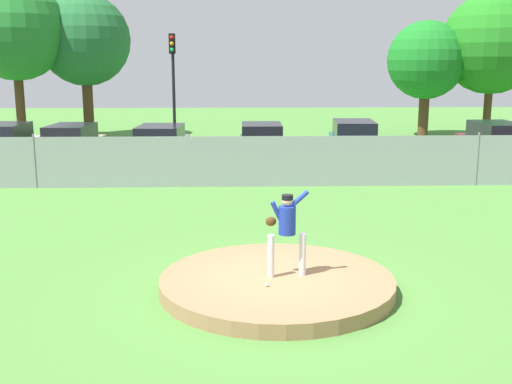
{
  "coord_description": "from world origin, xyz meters",
  "views": [
    {
      "loc": [
        -0.75,
        -11.38,
        4.3
      ],
      "look_at": [
        -0.3,
        3.12,
        1.25
      ],
      "focal_mm": 44.66,
      "sensor_mm": 36.0,
      "label": 1
    }
  ],
  "objects_px": {
    "parked_car_burgundy": "(496,145)",
    "parked_car_champagne": "(71,147)",
    "baseball": "(267,285)",
    "parked_car_slate": "(160,146)",
    "parked_car_white": "(3,146)",
    "parked_car_teal": "(354,144)",
    "traffic_cone_orange": "(97,172)",
    "pitcher_youth": "(287,226)",
    "parked_car_charcoal": "(262,145)",
    "traffic_light_near": "(173,73)"
  },
  "relations": [
    {
      "from": "parked_car_burgundy",
      "to": "parked_car_teal",
      "type": "distance_m",
      "value": 5.8
    },
    {
      "from": "parked_car_white",
      "to": "traffic_cone_orange",
      "type": "bearing_deg",
      "value": -35.12
    },
    {
      "from": "baseball",
      "to": "parked_car_champagne",
      "type": "height_order",
      "value": "parked_car_champagne"
    },
    {
      "from": "parked_car_slate",
      "to": "parked_car_champagne",
      "type": "height_order",
      "value": "parked_car_champagne"
    },
    {
      "from": "parked_car_teal",
      "to": "traffic_cone_orange",
      "type": "relative_size",
      "value": 8.31
    },
    {
      "from": "parked_car_champagne",
      "to": "parked_car_charcoal",
      "type": "bearing_deg",
      "value": 3.53
    },
    {
      "from": "pitcher_youth",
      "to": "traffic_cone_orange",
      "type": "height_order",
      "value": "pitcher_youth"
    },
    {
      "from": "pitcher_youth",
      "to": "parked_car_champagne",
      "type": "bearing_deg",
      "value": 118.08
    },
    {
      "from": "parked_car_charcoal",
      "to": "traffic_light_near",
      "type": "bearing_deg",
      "value": 137.4
    },
    {
      "from": "parked_car_champagne",
      "to": "parked_car_charcoal",
      "type": "xyz_separation_m",
      "value": [
        7.68,
        0.47,
        -0.02
      ]
    },
    {
      "from": "pitcher_youth",
      "to": "traffic_light_near",
      "type": "xyz_separation_m",
      "value": [
        -3.8,
        18.26,
        2.41
      ]
    },
    {
      "from": "pitcher_youth",
      "to": "parked_car_slate",
      "type": "distance_m",
      "value": 15.39
    },
    {
      "from": "pitcher_youth",
      "to": "parked_car_charcoal",
      "type": "bearing_deg",
      "value": 89.54
    },
    {
      "from": "parked_car_teal",
      "to": "baseball",
      "type": "bearing_deg",
      "value": -105.87
    },
    {
      "from": "pitcher_youth",
      "to": "parked_car_white",
      "type": "bearing_deg",
      "value": 125.57
    },
    {
      "from": "parked_car_slate",
      "to": "traffic_light_near",
      "type": "xyz_separation_m",
      "value": [
        0.27,
        3.42,
        2.89
      ]
    },
    {
      "from": "parked_car_champagne",
      "to": "traffic_light_near",
      "type": "height_order",
      "value": "traffic_light_near"
    },
    {
      "from": "baseball",
      "to": "parked_car_champagne",
      "type": "distance_m",
      "value": 16.41
    },
    {
      "from": "parked_car_white",
      "to": "parked_car_teal",
      "type": "distance_m",
      "value": 14.35
    },
    {
      "from": "pitcher_youth",
      "to": "parked_car_teal",
      "type": "bearing_deg",
      "value": 74.96
    },
    {
      "from": "parked_car_burgundy",
      "to": "baseball",
      "type": "bearing_deg",
      "value": -124.44
    },
    {
      "from": "parked_car_champagne",
      "to": "traffic_light_near",
      "type": "bearing_deg",
      "value": 47.3
    },
    {
      "from": "parked_car_teal",
      "to": "parked_car_charcoal",
      "type": "height_order",
      "value": "parked_car_teal"
    },
    {
      "from": "parked_car_burgundy",
      "to": "parked_car_teal",
      "type": "bearing_deg",
      "value": 174.88
    },
    {
      "from": "parked_car_slate",
      "to": "parked_car_champagne",
      "type": "distance_m",
      "value": 3.55
    },
    {
      "from": "parked_car_white",
      "to": "parked_car_champagne",
      "type": "relative_size",
      "value": 0.97
    },
    {
      "from": "pitcher_youth",
      "to": "parked_car_champagne",
      "type": "height_order",
      "value": "pitcher_youth"
    },
    {
      "from": "pitcher_youth",
      "to": "parked_car_champagne",
      "type": "relative_size",
      "value": 0.37
    },
    {
      "from": "parked_car_white",
      "to": "parked_car_teal",
      "type": "height_order",
      "value": "parked_car_teal"
    },
    {
      "from": "baseball",
      "to": "traffic_cone_orange",
      "type": "bearing_deg",
      "value": 114.97
    },
    {
      "from": "parked_car_slate",
      "to": "parked_car_champagne",
      "type": "relative_size",
      "value": 1.02
    },
    {
      "from": "parked_car_white",
      "to": "parked_car_champagne",
      "type": "height_order",
      "value": "parked_car_white"
    },
    {
      "from": "traffic_cone_orange",
      "to": "traffic_light_near",
      "type": "distance_m",
      "value": 7.93
    },
    {
      "from": "parked_car_burgundy",
      "to": "parked_car_charcoal",
      "type": "distance_m",
      "value": 9.62
    },
    {
      "from": "parked_car_charcoal",
      "to": "traffic_light_near",
      "type": "height_order",
      "value": "traffic_light_near"
    },
    {
      "from": "parked_car_white",
      "to": "parked_car_slate",
      "type": "relative_size",
      "value": 0.95
    },
    {
      "from": "pitcher_youth",
      "to": "traffic_cone_orange",
      "type": "distance_m",
      "value": 12.95
    },
    {
      "from": "parked_car_charcoal",
      "to": "traffic_light_near",
      "type": "xyz_separation_m",
      "value": [
        -3.92,
        3.6,
        2.87
      ]
    },
    {
      "from": "parked_car_white",
      "to": "parked_car_teal",
      "type": "xyz_separation_m",
      "value": [
        14.35,
        0.16,
        0.03
      ]
    },
    {
      "from": "parked_car_burgundy",
      "to": "traffic_light_near",
      "type": "xyz_separation_m",
      "value": [
        -13.53,
        4.07,
        2.83
      ]
    },
    {
      "from": "parked_car_burgundy",
      "to": "parked_car_champagne",
      "type": "bearing_deg",
      "value": -179.97
    },
    {
      "from": "parked_car_burgundy",
      "to": "parked_car_champagne",
      "type": "distance_m",
      "value": 17.29
    },
    {
      "from": "parked_car_burgundy",
      "to": "traffic_light_near",
      "type": "distance_m",
      "value": 14.41
    },
    {
      "from": "baseball",
      "to": "parked_car_burgundy",
      "type": "bearing_deg",
      "value": 55.56
    },
    {
      "from": "parked_car_slate",
      "to": "parked_car_teal",
      "type": "relative_size",
      "value": 0.99
    },
    {
      "from": "parked_car_burgundy",
      "to": "parked_car_champagne",
      "type": "height_order",
      "value": "parked_car_burgundy"
    },
    {
      "from": "pitcher_youth",
      "to": "parked_car_burgundy",
      "type": "height_order",
      "value": "pitcher_youth"
    },
    {
      "from": "baseball",
      "to": "parked_car_champagne",
      "type": "bearing_deg",
      "value": 115.93
    },
    {
      "from": "traffic_light_near",
      "to": "parked_car_burgundy",
      "type": "bearing_deg",
      "value": -16.74
    },
    {
      "from": "pitcher_youth",
      "to": "parked_car_white",
      "type": "relative_size",
      "value": 0.39
    }
  ]
}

